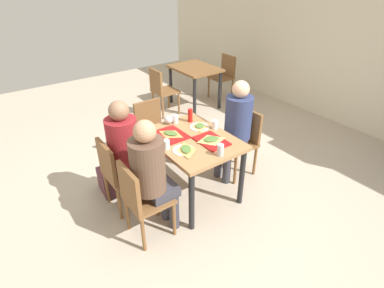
{
  "coord_description": "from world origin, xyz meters",
  "views": [
    {
      "loc": [
        2.31,
        -1.67,
        2.35
      ],
      "look_at": [
        0.0,
        0.0,
        0.67
      ],
      "focal_mm": 28.38,
      "sensor_mm": 36.0,
      "label": 1
    }
  ],
  "objects_px": {
    "chair_far_side": "(243,138)",
    "condiment_bottle": "(190,115)",
    "tray_red_far": "(211,141)",
    "main_table": "(192,147)",
    "handbag": "(107,182)",
    "background_chair_far": "(224,74)",
    "pizza_slice_b": "(211,139)",
    "background_chair_near": "(161,89)",
    "person_in_brown_jacket": "(152,170)",
    "soda_can": "(220,150)",
    "chair_near_left": "(117,171)",
    "plastic_cup_b": "(166,144)",
    "chair_near_right": "(140,197)",
    "paper_plate_near_edge": "(183,150)",
    "chair_left_end": "(152,128)",
    "pizza_slice_a": "(171,133)",
    "plastic_cup_a": "(215,125)",
    "plastic_cup_c": "(175,119)",
    "pizza_slice_c": "(200,126)",
    "pizza_slice_d": "(186,149)",
    "tray_red_near": "(172,134)",
    "person_in_red": "(127,147)",
    "foil_bundle": "(168,120)",
    "person_far_side": "(236,123)",
    "paper_plate_center": "(199,127)",
    "background_table": "(195,74)"
  },
  "relations": [
    {
      "from": "chair_far_side",
      "to": "condiment_bottle",
      "type": "height_order",
      "value": "condiment_bottle"
    },
    {
      "from": "tray_red_far",
      "to": "main_table",
      "type": "bearing_deg",
      "value": -146.69
    },
    {
      "from": "handbag",
      "to": "background_chair_far",
      "type": "height_order",
      "value": "background_chair_far"
    },
    {
      "from": "pizza_slice_b",
      "to": "background_chair_near",
      "type": "distance_m",
      "value": 2.43
    },
    {
      "from": "person_in_brown_jacket",
      "to": "soda_can",
      "type": "xyz_separation_m",
      "value": [
        0.18,
        0.66,
        0.07
      ]
    },
    {
      "from": "chair_near_left",
      "to": "tray_red_far",
      "type": "xyz_separation_m",
      "value": [
        0.44,
        0.9,
        0.26
      ]
    },
    {
      "from": "plastic_cup_b",
      "to": "background_chair_near",
      "type": "bearing_deg",
      "value": 150.68
    },
    {
      "from": "chair_near_right",
      "to": "paper_plate_near_edge",
      "type": "height_order",
      "value": "chair_near_right"
    },
    {
      "from": "chair_left_end",
      "to": "pizza_slice_a",
      "type": "height_order",
      "value": "chair_left_end"
    },
    {
      "from": "pizza_slice_b",
      "to": "handbag",
      "type": "height_order",
      "value": "pizza_slice_b"
    },
    {
      "from": "chair_left_end",
      "to": "background_chair_far",
      "type": "distance_m",
      "value": 2.63
    },
    {
      "from": "chair_near_right",
      "to": "handbag",
      "type": "bearing_deg",
      "value": -178.95
    },
    {
      "from": "chair_near_left",
      "to": "chair_far_side",
      "type": "height_order",
      "value": "same"
    },
    {
      "from": "background_chair_far",
      "to": "chair_near_right",
      "type": "bearing_deg",
      "value": -52.64
    },
    {
      "from": "plastic_cup_a",
      "to": "background_chair_far",
      "type": "bearing_deg",
      "value": 136.38
    },
    {
      "from": "plastic_cup_c",
      "to": "condiment_bottle",
      "type": "bearing_deg",
      "value": 63.93
    },
    {
      "from": "main_table",
      "to": "plastic_cup_b",
      "type": "xyz_separation_m",
      "value": [
        0.03,
        -0.34,
        0.16
      ]
    },
    {
      "from": "pizza_slice_c",
      "to": "soda_can",
      "type": "bearing_deg",
      "value": -18.74
    },
    {
      "from": "chair_near_right",
      "to": "pizza_slice_d",
      "type": "height_order",
      "value": "chair_near_right"
    },
    {
      "from": "tray_red_near",
      "to": "person_in_red",
      "type": "bearing_deg",
      "value": -98.82
    },
    {
      "from": "pizza_slice_d",
      "to": "foil_bundle",
      "type": "distance_m",
      "value": 0.65
    },
    {
      "from": "chair_near_left",
      "to": "person_in_brown_jacket",
      "type": "bearing_deg",
      "value": 15.06
    },
    {
      "from": "paper_plate_near_edge",
      "to": "background_chair_near",
      "type": "relative_size",
      "value": 0.26
    },
    {
      "from": "person_far_side",
      "to": "paper_plate_center",
      "type": "height_order",
      "value": "person_far_side"
    },
    {
      "from": "tray_red_near",
      "to": "paper_plate_center",
      "type": "height_order",
      "value": "tray_red_near"
    },
    {
      "from": "chair_far_side",
      "to": "person_in_brown_jacket",
      "type": "relative_size",
      "value": 0.67
    },
    {
      "from": "person_in_brown_jacket",
      "to": "condiment_bottle",
      "type": "bearing_deg",
      "value": 124.77
    },
    {
      "from": "chair_far_side",
      "to": "foil_bundle",
      "type": "relative_size",
      "value": 8.44
    },
    {
      "from": "person_far_side",
      "to": "foil_bundle",
      "type": "xyz_separation_m",
      "value": [
        -0.44,
        -0.66,
        0.06
      ]
    },
    {
      "from": "chair_near_left",
      "to": "paper_plate_near_edge",
      "type": "relative_size",
      "value": 3.84
    },
    {
      "from": "paper_plate_center",
      "to": "condiment_bottle",
      "type": "bearing_deg",
      "value": 180.0
    },
    {
      "from": "pizza_slice_b",
      "to": "plastic_cup_a",
      "type": "height_order",
      "value": "plastic_cup_a"
    },
    {
      "from": "chair_far_side",
      "to": "pizza_slice_a",
      "type": "xyz_separation_m",
      "value": [
        -0.18,
        -0.94,
        0.28
      ]
    },
    {
      "from": "main_table",
      "to": "handbag",
      "type": "relative_size",
      "value": 3.25
    },
    {
      "from": "tray_red_far",
      "to": "background_table",
      "type": "xyz_separation_m",
      "value": [
        -2.3,
        1.48,
        -0.14
      ]
    },
    {
      "from": "plastic_cup_b",
      "to": "background_chair_far",
      "type": "height_order",
      "value": "plastic_cup_b"
    },
    {
      "from": "chair_near_right",
      "to": "plastic_cup_c",
      "type": "height_order",
      "value": "plastic_cup_c"
    },
    {
      "from": "paper_plate_center",
      "to": "plastic_cup_c",
      "type": "height_order",
      "value": "plastic_cup_c"
    },
    {
      "from": "tray_red_near",
      "to": "background_chair_far",
      "type": "xyz_separation_m",
      "value": [
        -1.94,
        2.47,
        -0.26
      ]
    },
    {
      "from": "person_far_side",
      "to": "plastic_cup_a",
      "type": "relative_size",
      "value": 12.54
    },
    {
      "from": "main_table",
      "to": "handbag",
      "type": "xyz_separation_m",
      "value": [
        -0.61,
        -0.8,
        -0.5
      ]
    },
    {
      "from": "pizza_slice_d",
      "to": "condiment_bottle",
      "type": "distance_m",
      "value": 0.67
    },
    {
      "from": "pizza_slice_a",
      "to": "plastic_cup_a",
      "type": "distance_m",
      "value": 0.52
    },
    {
      "from": "condiment_bottle",
      "to": "background_chair_near",
      "type": "xyz_separation_m",
      "value": [
        -1.78,
        0.65,
        -0.34
      ]
    },
    {
      "from": "paper_plate_center",
      "to": "soda_can",
      "type": "relative_size",
      "value": 1.8
    },
    {
      "from": "pizza_slice_b",
      "to": "pizza_slice_c",
      "type": "height_order",
      "value": "pizza_slice_b"
    },
    {
      "from": "chair_far_side",
      "to": "plastic_cup_b",
      "type": "bearing_deg",
      "value": -88.67
    },
    {
      "from": "person_far_side",
      "to": "pizza_slice_b",
      "type": "distance_m",
      "value": 0.55
    },
    {
      "from": "tray_red_far",
      "to": "plastic_cup_c",
      "type": "xyz_separation_m",
      "value": [
        -0.6,
        -0.06,
        0.04
      ]
    },
    {
      "from": "tray_red_near",
      "to": "pizza_slice_d",
      "type": "bearing_deg",
      "value": -9.65
    }
  ]
}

